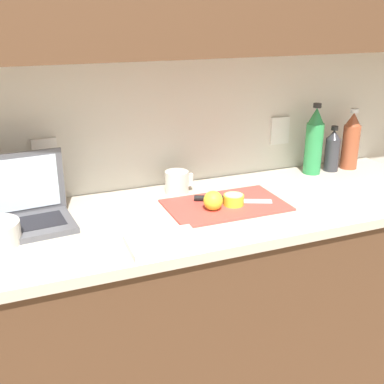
{
  "coord_description": "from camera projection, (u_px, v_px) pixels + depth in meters",
  "views": [
    {
      "loc": [
        -0.43,
        -1.47,
        1.57
      ],
      "look_at": [
        0.16,
        -0.01,
        0.97
      ],
      "focal_mm": 45.0,
      "sensor_mm": 36.0,
      "label": 1
    }
  ],
  "objects": [
    {
      "name": "lemon_whole_beside",
      "position": [
        213.0,
        201.0,
        1.71
      ],
      "size": [
        0.07,
        0.07,
        0.07
      ],
      "color": "yellow",
      "rests_on": "cutting_board"
    },
    {
      "name": "bottle_green_soda",
      "position": [
        314.0,
        142.0,
        2.08
      ],
      "size": [
        0.08,
        0.08,
        0.31
      ],
      "color": "#2D934C",
      "rests_on": "counter_unit"
    },
    {
      "name": "dish_towel",
      "position": [
        164.0,
        243.0,
        1.46
      ],
      "size": [
        0.22,
        0.17,
        0.02
      ],
      "primitive_type": "cube",
      "rotation": [
        0.0,
        0.0,
        -0.03
      ],
      "color": "silver",
      "rests_on": "counter_unit"
    },
    {
      "name": "cutting_board",
      "position": [
        226.0,
        205.0,
        1.77
      ],
      "size": [
        0.43,
        0.27,
        0.01
      ],
      "primitive_type": "cube",
      "color": "#D1473D",
      "rests_on": "counter_unit"
    },
    {
      "name": "measuring_cup",
      "position": [
        177.0,
        182.0,
        1.88
      ],
      "size": [
        0.11,
        0.09,
        0.09
      ],
      "color": "silver",
      "rests_on": "counter_unit"
    },
    {
      "name": "knife",
      "position": [
        219.0,
        199.0,
        1.79
      ],
      "size": [
        0.28,
        0.14,
        0.02
      ],
      "rotation": [
        0.0,
        0.0,
        -0.42
      ],
      "color": "silver",
      "rests_on": "cutting_board"
    },
    {
      "name": "laptop",
      "position": [
        21.0,
        209.0,
        1.6
      ],
      "size": [
        0.33,
        0.24,
        0.23
      ],
      "rotation": [
        0.0,
        0.0,
        0.08
      ],
      "color": "#515156",
      "rests_on": "counter_unit"
    },
    {
      "name": "bottle_oil_tall",
      "position": [
        332.0,
        151.0,
        2.13
      ],
      "size": [
        0.07,
        0.07,
        0.2
      ],
      "color": "#333338",
      "rests_on": "counter_unit"
    },
    {
      "name": "bottle_water_clear",
      "position": [
        351.0,
        141.0,
        2.16
      ],
      "size": [
        0.08,
        0.08,
        0.27
      ],
      "color": "#A34C2D",
      "rests_on": "counter_unit"
    },
    {
      "name": "wall_back",
      "position": [
        122.0,
        13.0,
        1.64
      ],
      "size": [
        5.2,
        0.38,
        2.6
      ],
      "color": "silver",
      "rests_on": "ground_plane"
    },
    {
      "name": "counter_unit",
      "position": [
        146.0,
        324.0,
        1.82
      ],
      "size": [
        2.41,
        0.62,
        0.89
      ],
      "color": "brown",
      "rests_on": "ground_plane"
    },
    {
      "name": "lemon_half_cut",
      "position": [
        234.0,
        200.0,
        1.76
      ],
      "size": [
        0.08,
        0.08,
        0.04
      ],
      "color": "yellow",
      "rests_on": "cutting_board"
    }
  ]
}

